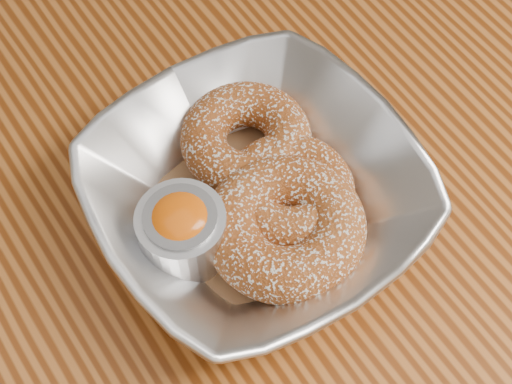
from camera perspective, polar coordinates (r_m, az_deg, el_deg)
table at (r=0.60m, az=-5.58°, el=-12.02°), size 1.20×0.80×0.75m
serving_bowl at (r=0.51m, az=-0.00°, el=-0.23°), size 0.21×0.21×0.05m
parchment at (r=0.53m, az=-0.00°, el=-1.15°), size 0.19×0.19×0.00m
donut_back at (r=0.54m, az=-0.73°, el=3.91°), size 0.10×0.10×0.03m
donut_front at (r=0.50m, az=2.13°, el=-2.58°), size 0.13×0.13×0.04m
donut_extra at (r=0.51m, az=2.40°, el=0.00°), size 0.11×0.11×0.03m
ramekin at (r=0.49m, az=-5.39°, el=-2.84°), size 0.06×0.06×0.05m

